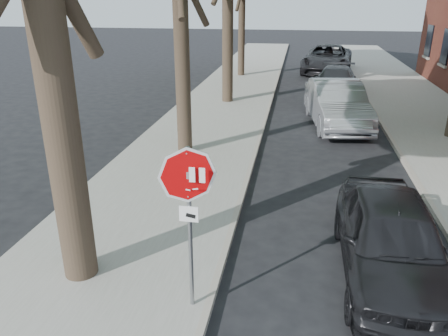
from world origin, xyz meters
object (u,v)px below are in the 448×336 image
object	(u,v)px
stop_sign	(189,199)
car_b	(337,104)
car_a	(391,239)
car_c	(335,82)
car_d	(327,59)

from	to	relation	value
stop_sign	car_b	size ratio (longest dim) A/B	0.52
car_a	car_c	distance (m)	15.03
stop_sign	car_b	xyz separation A→B (m)	(2.90, 11.10, -1.12)
car_a	car_b	world-z (taller)	car_b
stop_sign	car_d	world-z (taller)	stop_sign
stop_sign	car_c	xyz separation A→B (m)	(3.21, 16.56, -1.26)
car_d	car_a	bearing A→B (deg)	-82.50
car_a	car_b	size ratio (longest dim) A/B	0.84
car_a	car_d	world-z (taller)	car_d
car_a	car_b	bearing A→B (deg)	91.87
car_b	car_c	world-z (taller)	car_b
car_a	car_b	distance (m)	9.58
car_c	car_d	bearing A→B (deg)	98.19
car_c	car_d	world-z (taller)	car_d
car_b	car_d	bearing A→B (deg)	81.24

